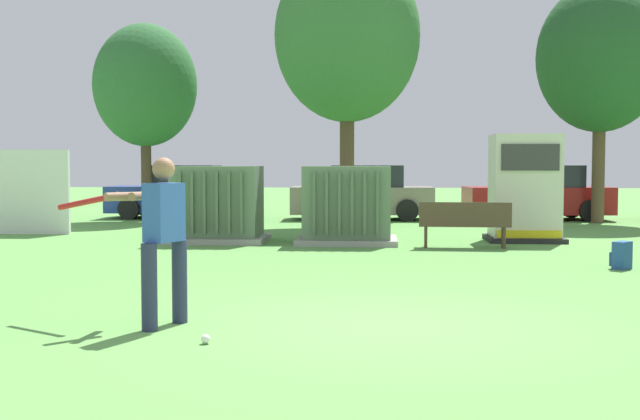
{
  "coord_description": "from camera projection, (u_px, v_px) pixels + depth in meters",
  "views": [
    {
      "loc": [
        -0.12,
        -8.37,
        1.68
      ],
      "look_at": [
        -0.91,
        3.5,
        1.0
      ],
      "focal_mm": 45.92,
      "sensor_mm": 36.0,
      "label": 1
    }
  ],
  "objects": [
    {
      "name": "transformer_mid_west",
      "position": [
        347.0,
        206.0,
        17.16
      ],
      "size": [
        2.1,
        1.7,
        1.62
      ],
      "color": "#9E9B93",
      "rests_on": "ground"
    },
    {
      "name": "sports_ball",
      "position": [
        206.0,
        339.0,
        7.61
      ],
      "size": [
        0.09,
        0.09,
        0.09
      ],
      "primitive_type": "sphere",
      "color": "white",
      "rests_on": "ground"
    },
    {
      "name": "backpack",
      "position": [
        621.0,
        256.0,
        13.0
      ],
      "size": [
        0.37,
        0.38,
        0.44
      ],
      "color": "#264C8C",
      "rests_on": "ground"
    },
    {
      "name": "transformer_west",
      "position": [
        218.0,
        205.0,
        17.51
      ],
      "size": [
        2.1,
        1.7,
        1.62
      ],
      "color": "#9E9B93",
      "rests_on": "ground"
    },
    {
      "name": "park_bench",
      "position": [
        465.0,
        221.0,
        16.18
      ],
      "size": [
        1.82,
        0.49,
        0.92
      ],
      "color": "#4C3828",
      "rests_on": "ground"
    },
    {
      "name": "generator_enclosure",
      "position": [
        524.0,
        189.0,
        17.62
      ],
      "size": [
        1.6,
        1.4,
        2.3
      ],
      "color": "#262626",
      "rests_on": "ground"
    },
    {
      "name": "parked_car_left_of_center",
      "position": [
        363.0,
        194.0,
        24.44
      ],
      "size": [
        4.24,
        2.01,
        1.62
      ],
      "color": "gray",
      "rests_on": "ground"
    },
    {
      "name": "tree_left",
      "position": [
        145.0,
        86.0,
        23.81
      ],
      "size": [
        3.0,
        3.0,
        5.74
      ],
      "color": "#4C3828",
      "rests_on": "ground"
    },
    {
      "name": "ground_plane",
      "position": [
        385.0,
        326.0,
        8.43
      ],
      "size": [
        96.0,
        96.0,
        0.0
      ],
      "primitive_type": "plane",
      "color": "#5B9947"
    },
    {
      "name": "parked_car_leftmost",
      "position": [
        180.0,
        193.0,
        25.11
      ],
      "size": [
        4.21,
        1.93,
        1.62
      ],
      "color": "navy",
      "rests_on": "ground"
    },
    {
      "name": "batter",
      "position": [
        160.0,
        232.0,
        8.39
      ],
      "size": [
        1.55,
        0.95,
        1.74
      ],
      "color": "#282D4C",
      "rests_on": "ground"
    },
    {
      "name": "tree_center_left",
      "position": [
        347.0,
        36.0,
        21.44
      ],
      "size": [
        3.82,
        3.82,
        7.3
      ],
      "color": "brown",
      "rests_on": "ground"
    },
    {
      "name": "tree_center_right",
      "position": [
        600.0,
        58.0,
        22.85
      ],
      "size": [
        3.53,
        3.53,
        6.74
      ],
      "color": "brown",
      "rests_on": "ground"
    },
    {
      "name": "parked_car_right_of_center",
      "position": [
        538.0,
        195.0,
        24.28
      ],
      "size": [
        4.32,
        2.18,
        1.62
      ],
      "color": "maroon",
      "rests_on": "ground"
    }
  ]
}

